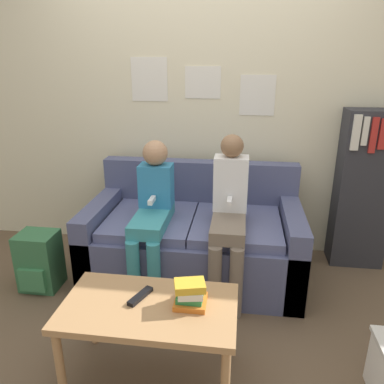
{
  "coord_description": "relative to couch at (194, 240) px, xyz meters",
  "views": [
    {
      "loc": [
        0.34,
        -2.05,
        1.63
      ],
      "look_at": [
        0.0,
        0.42,
        0.73
      ],
      "focal_mm": 35.0,
      "sensor_mm": 36.0,
      "label": 1
    }
  ],
  "objects": [
    {
      "name": "ground_plane",
      "position": [
        0.0,
        -0.55,
        -0.29
      ],
      "size": [
        10.0,
        10.0,
        0.0
      ],
      "primitive_type": "plane",
      "color": "brown"
    },
    {
      "name": "wall_back",
      "position": [
        -0.0,
        0.54,
        1.01
      ],
      "size": [
        8.0,
        0.06,
        2.6
      ],
      "color": "beige",
      "rests_on": "ground_plane"
    },
    {
      "name": "couch",
      "position": [
        0.0,
        0.0,
        0.0
      ],
      "size": [
        1.6,
        0.88,
        0.84
      ],
      "color": "#4C5175",
      "rests_on": "ground_plane"
    },
    {
      "name": "coffee_table",
      "position": [
        -0.09,
        -1.07,
        0.11
      ],
      "size": [
        0.89,
        0.5,
        0.46
      ],
      "color": "#AD7F51",
      "rests_on": "ground_plane"
    },
    {
      "name": "person_left",
      "position": [
        -0.27,
        -0.21,
        0.33
      ],
      "size": [
        0.24,
        0.59,
        1.08
      ],
      "color": "teal",
      "rests_on": "ground_plane"
    },
    {
      "name": "person_right",
      "position": [
        0.27,
        -0.2,
        0.35
      ],
      "size": [
        0.24,
        0.59,
        1.14
      ],
      "color": "#756656",
      "rests_on": "ground_plane"
    },
    {
      "name": "tv_remote",
      "position": [
        -0.15,
        -1.02,
        0.18
      ],
      "size": [
        0.1,
        0.17,
        0.02
      ],
      "rotation": [
        0.0,
        0.0,
        -0.4
      ],
      "color": "black",
      "rests_on": "coffee_table"
    },
    {
      "name": "book_stack",
      "position": [
        0.12,
        -1.04,
        0.23
      ],
      "size": [
        0.17,
        0.15,
        0.13
      ],
      "color": "orange",
      "rests_on": "coffee_table"
    },
    {
      "name": "bookshelf",
      "position": [
        1.31,
        0.36,
        0.35
      ],
      "size": [
        0.41,
        0.26,
        1.27
      ],
      "color": "#2D2D33",
      "rests_on": "ground_plane"
    },
    {
      "name": "backpack",
      "position": [
        -1.11,
        -0.36,
        -0.07
      ],
      "size": [
        0.28,
        0.26,
        0.44
      ],
      "color": "#336B42",
      "rests_on": "ground_plane"
    }
  ]
}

